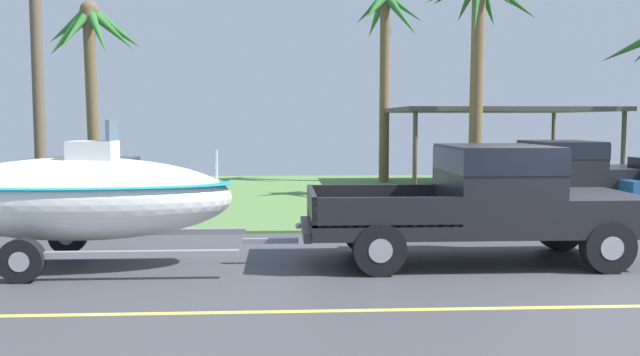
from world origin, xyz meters
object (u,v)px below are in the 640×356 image
object	(u,v)px
boat_on_trailer	(77,198)
carport_awning	(493,111)
palm_tree_far_left	(91,49)
pickup_truck_towing	(493,198)
palm_tree_near_left	(478,26)
palm_tree_near_right	(385,39)
utility_pole	(37,53)
parked_sedan_far	(90,186)
parked_pickup_background	(559,172)

from	to	relation	value
boat_on_trailer	carport_awning	xyz separation A→B (m)	(10.43, 12.06, 1.52)
carport_awning	palm_tree_far_left	size ratio (longest dim) A/B	1.21
pickup_truck_towing	palm_tree_far_left	bearing A→B (deg)	133.88
palm_tree_near_left	palm_tree_near_right	size ratio (longest dim) A/B	0.94
carport_awning	utility_pole	size ratio (longest dim) A/B	0.97
parked_sedan_far	utility_pole	xyz separation A→B (m)	(-0.28, -2.64, 3.05)
boat_on_trailer	palm_tree_near_right	bearing A→B (deg)	63.34
pickup_truck_towing	parked_pickup_background	size ratio (longest dim) A/B	0.98
pickup_truck_towing	parked_pickup_background	distance (m)	7.20
parked_sedan_far	parked_pickup_background	bearing A→B (deg)	-0.97
parked_pickup_background	carport_awning	distance (m)	6.08
parked_sedan_far	palm_tree_far_left	xyz separation A→B (m)	(-0.63, 2.85, 3.68)
boat_on_trailer	parked_sedan_far	xyz separation A→B (m)	(-1.57, 6.40, -0.43)
palm_tree_near_left	utility_pole	world-z (taller)	utility_pole
carport_awning	utility_pole	distance (m)	14.86
parked_sedan_far	palm_tree_near_left	size ratio (longest dim) A/B	0.67
palm_tree_far_left	carport_awning	bearing A→B (deg)	12.55
parked_sedan_far	carport_awning	bearing A→B (deg)	25.26
boat_on_trailer	palm_tree_far_left	size ratio (longest dim) A/B	1.08
palm_tree_near_left	palm_tree_near_right	world-z (taller)	palm_tree_near_right
boat_on_trailer	palm_tree_near_left	xyz separation A→B (m)	(8.86, 8.64, 3.91)
parked_pickup_background	palm_tree_near_left	bearing A→B (deg)	121.45
utility_pole	parked_pickup_background	bearing A→B (deg)	11.29
carport_awning	palm_tree_near_right	bearing A→B (deg)	151.54
parked_pickup_background	carport_awning	bearing A→B (deg)	89.25
parked_sedan_far	utility_pole	world-z (taller)	utility_pole
palm_tree_near_left	pickup_truck_towing	bearing A→B (deg)	-104.09
pickup_truck_towing	palm_tree_far_left	xyz separation A→B (m)	(-8.89, 9.25, 3.29)
pickup_truck_towing	parked_pickup_background	world-z (taller)	pickup_truck_towing
pickup_truck_towing	utility_pole	world-z (taller)	utility_pole
pickup_truck_towing	boat_on_trailer	distance (m)	6.69
parked_sedan_far	palm_tree_near_left	xyz separation A→B (m)	(10.43, 2.24, 4.34)
carport_awning	palm_tree_near_left	distance (m)	4.46
palm_tree_near_right	carport_awning	bearing A→B (deg)	-28.46
pickup_truck_towing	parked_sedan_far	size ratio (longest dim) A/B	1.24
palm_tree_near_right	parked_sedan_far	bearing A→B (deg)	-138.66
pickup_truck_towing	palm_tree_far_left	world-z (taller)	palm_tree_far_left
parked_sedan_far	utility_pole	size ratio (longest dim) A/B	0.63
boat_on_trailer	carport_awning	size ratio (longest dim) A/B	0.90
palm_tree_far_left	utility_pole	world-z (taller)	utility_pole
parked_sedan_far	utility_pole	distance (m)	4.04
palm_tree_near_left	utility_pole	bearing A→B (deg)	-155.51
pickup_truck_towing	palm_tree_near_left	world-z (taller)	palm_tree_near_left
parked_pickup_background	palm_tree_near_right	xyz separation A→B (m)	(-3.36, 7.73, 4.24)
parked_pickup_background	utility_pole	world-z (taller)	utility_pole
utility_pole	parked_sedan_far	bearing A→B (deg)	84.00
carport_awning	palm_tree_far_left	xyz separation A→B (m)	(-12.63, -2.81, 1.74)
boat_on_trailer	palm_tree_near_right	distance (m)	16.12
pickup_truck_towing	palm_tree_far_left	distance (m)	13.25
pickup_truck_towing	utility_pole	distance (m)	9.70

